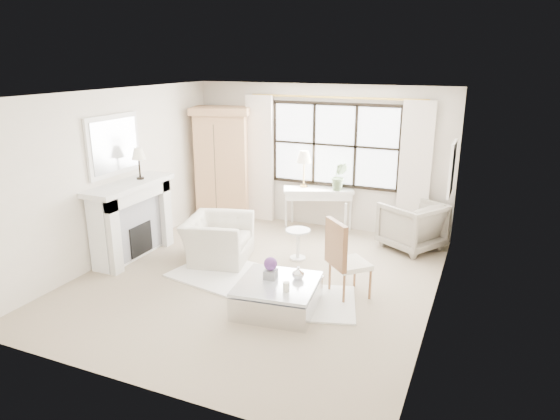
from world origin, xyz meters
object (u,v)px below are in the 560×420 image
Objects in this scene: armoire at (223,163)px; console_table at (318,209)px; coffee_table at (277,296)px; club_armchair at (218,239)px.

armoire is 1.63× the size of console_table.
console_table is 1.23× the size of coffee_table.
console_table is at bearing -14.70° from armoire.
club_armchair is (1.01, -1.99, -0.78)m from armoire.
armoire is at bearing 161.15° from console_table.
console_table is at bearing -37.78° from club_armchair.
console_table is (1.98, 0.11, -0.74)m from armoire.
coffee_table is (1.54, -1.14, -0.17)m from club_armchair.
club_armchair is at bearing -136.85° from console_table.
club_armchair is at bearing -80.85° from armoire.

